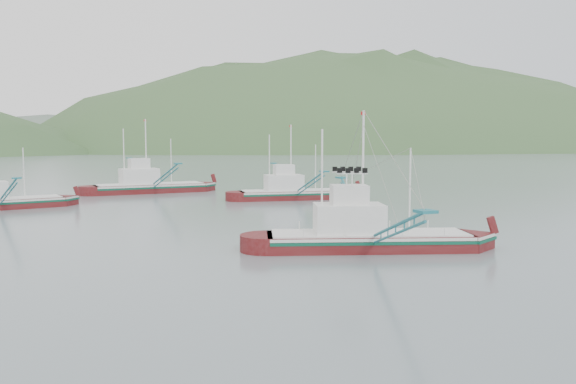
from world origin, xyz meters
name	(u,v)px	position (x,y,z in m)	size (l,w,h in m)	color
ground	(321,249)	(0.00, 0.00, 0.00)	(1200.00, 1200.00, 0.00)	slate
main_boat	(367,221)	(2.71, -1.09, 1.84)	(13.40, 22.88, 9.50)	#500D0E
bg_boat_far	(149,181)	(-5.42, 45.85, 1.64)	(15.13, 26.64, 10.83)	#500D0E
bg_boat_right	(293,187)	(9.83, 30.58, 1.45)	(13.54, 23.85, 9.69)	#500D0E
headland_right	(370,150)	(240.00, 430.00, 0.00)	(684.00, 432.00, 306.00)	#37582D
ridge_distant	(125,150)	(30.00, 560.00, 0.00)	(960.00, 400.00, 240.00)	slate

